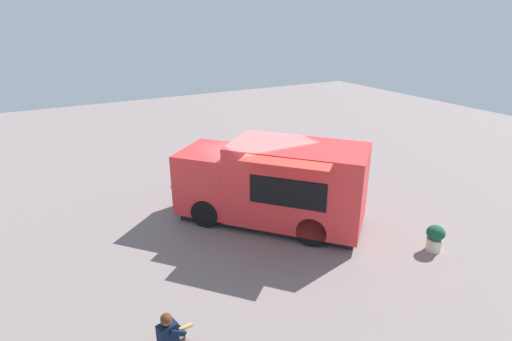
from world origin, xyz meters
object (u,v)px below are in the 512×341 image
object	(u,v)px
planter_flowering_near	(435,237)
planter_flowering_far	(225,159)
food_truck	(273,185)
person_customer	(170,337)
trash_bin	(197,168)
planter_flowering_side	(269,153)

from	to	relation	value
planter_flowering_near	planter_flowering_far	bearing A→B (deg)	-165.53
food_truck	person_customer	world-z (taller)	food_truck
trash_bin	planter_flowering_near	bearing A→B (deg)	25.75
trash_bin	planter_flowering_far	bearing A→B (deg)	117.61
person_customer	trash_bin	xyz separation A→B (m)	(-7.59, 3.51, 0.17)
food_truck	planter_flowering_side	xyz separation A→B (m)	(-4.89, 2.80, -0.90)
person_customer	planter_flowering_near	xyz separation A→B (m)	(0.01, 7.18, 0.05)
food_truck	person_customer	size ratio (longest dim) A/B	6.14
trash_bin	person_customer	bearing A→B (deg)	-24.84
person_customer	planter_flowering_far	distance (m)	9.76
planter_flowering_far	planter_flowering_side	bearing A→B (deg)	88.07
food_truck	person_customer	distance (m)	5.55
planter_flowering_near	trash_bin	bearing A→B (deg)	-154.25
planter_flowering_near	trash_bin	xyz separation A→B (m)	(-7.60, -3.66, 0.12)
planter_flowering_far	person_customer	bearing A→B (deg)	-30.91
person_customer	food_truck	bearing A→B (deg)	128.51
food_truck	trash_bin	world-z (taller)	food_truck
planter_flowering_near	planter_flowering_far	world-z (taller)	planter_flowering_near
planter_flowering_near	planter_flowering_side	distance (m)	8.31
planter_flowering_far	trash_bin	world-z (taller)	trash_bin
planter_flowering_far	trash_bin	bearing A→B (deg)	-62.39
person_customer	trash_bin	world-z (taller)	trash_bin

